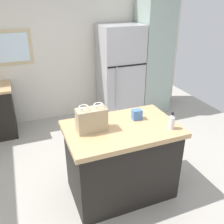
{
  "coord_description": "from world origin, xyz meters",
  "views": [
    {
      "loc": [
        -0.74,
        -2.27,
        2.29
      ],
      "look_at": [
        0.27,
        0.25,
        0.98
      ],
      "focal_mm": 39.87,
      "sensor_mm": 36.0,
      "label": 1
    }
  ],
  "objects_px": {
    "refrigerator": "(120,72)",
    "bottle": "(172,122)",
    "kitchen_island": "(121,160)",
    "shopping_bag": "(92,120)",
    "small_box": "(137,114)",
    "tall_cabinet": "(153,59)"
  },
  "relations": [
    {
      "from": "refrigerator",
      "to": "tall_cabinet",
      "type": "bearing_deg",
      "value": 0.02
    },
    {
      "from": "shopping_bag",
      "to": "small_box",
      "type": "xyz_separation_m",
      "value": [
        0.58,
        0.07,
        -0.07
      ]
    },
    {
      "from": "tall_cabinet",
      "to": "shopping_bag",
      "type": "height_order",
      "value": "tall_cabinet"
    },
    {
      "from": "kitchen_island",
      "to": "bottle",
      "type": "relative_size",
      "value": 6.42
    },
    {
      "from": "tall_cabinet",
      "to": "small_box",
      "type": "bearing_deg",
      "value": -124.4
    },
    {
      "from": "refrigerator",
      "to": "bottle",
      "type": "distance_m",
      "value": 2.34
    },
    {
      "from": "refrigerator",
      "to": "small_box",
      "type": "relative_size",
      "value": 14.91
    },
    {
      "from": "refrigerator",
      "to": "bottle",
      "type": "bearing_deg",
      "value": -99.48
    },
    {
      "from": "shopping_bag",
      "to": "bottle",
      "type": "distance_m",
      "value": 0.87
    },
    {
      "from": "bottle",
      "to": "refrigerator",
      "type": "bearing_deg",
      "value": 80.52
    },
    {
      "from": "small_box",
      "to": "kitchen_island",
      "type": "bearing_deg",
      "value": -155.58
    },
    {
      "from": "kitchen_island",
      "to": "shopping_bag",
      "type": "height_order",
      "value": "shopping_bag"
    },
    {
      "from": "small_box",
      "to": "tall_cabinet",
      "type": "bearing_deg",
      "value": 55.6
    },
    {
      "from": "refrigerator",
      "to": "bottle",
      "type": "xyz_separation_m",
      "value": [
        -0.39,
        -2.31,
        0.13
      ]
    },
    {
      "from": "shopping_bag",
      "to": "bottle",
      "type": "relative_size",
      "value": 1.63
    },
    {
      "from": "kitchen_island",
      "to": "shopping_bag",
      "type": "distance_m",
      "value": 0.68
    },
    {
      "from": "shopping_bag",
      "to": "small_box",
      "type": "height_order",
      "value": "shopping_bag"
    },
    {
      "from": "tall_cabinet",
      "to": "shopping_bag",
      "type": "relative_size",
      "value": 6.75
    },
    {
      "from": "tall_cabinet",
      "to": "small_box",
      "type": "distance_m",
      "value": 2.38
    },
    {
      "from": "refrigerator",
      "to": "shopping_bag",
      "type": "height_order",
      "value": "refrigerator"
    },
    {
      "from": "small_box",
      "to": "shopping_bag",
      "type": "bearing_deg",
      "value": -173.29
    },
    {
      "from": "kitchen_island",
      "to": "tall_cabinet",
      "type": "bearing_deg",
      "value": 52.58
    }
  ]
}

